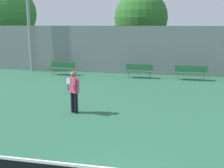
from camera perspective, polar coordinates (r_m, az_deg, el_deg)
tennis_player at (r=10.25m, az=-8.33°, el=-1.18°), size 0.53×0.50×1.66m
bench_courtside_near at (r=17.04m, az=16.81°, el=2.69°), size 1.97×0.40×0.87m
bench_adjacent_court at (r=17.03m, az=5.97°, el=3.16°), size 1.73×0.40×0.87m
bench_by_gate at (r=18.28m, az=-10.73°, el=3.68°), size 1.71×0.40×0.87m
back_fence at (r=18.13m, az=8.68°, el=7.20°), size 25.92×0.06×3.30m
tree_green_tall at (r=21.33m, az=6.29°, el=14.08°), size 4.18×4.18×5.97m
tree_green_broad at (r=25.29m, az=-21.44°, el=14.16°), size 4.60×4.60×6.64m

